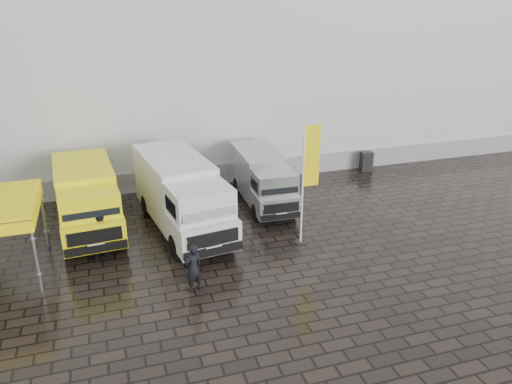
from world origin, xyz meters
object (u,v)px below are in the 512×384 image
(person_front, at_px, (193,268))
(person_tent, at_px, (103,236))
(van_yellow, at_px, (87,202))
(van_silver, at_px, (263,180))
(van_white, at_px, (182,197))
(flagpole, at_px, (307,177))
(wheelie_bin, at_px, (366,161))

(person_front, bearing_deg, person_tent, -70.08)
(person_tent, bearing_deg, van_yellow, 77.58)
(van_yellow, xyz_separation_m, van_silver, (7.57, 0.66, -0.16))
(van_silver, height_order, person_tent, van_silver)
(van_white, distance_m, flagpole, 5.14)
(wheelie_bin, relative_size, person_front, 0.62)
(flagpole, bearing_deg, van_silver, 95.40)
(van_silver, xyz_separation_m, flagpole, (0.39, -4.12, 1.54))
(flagpole, bearing_deg, wheelie_bin, 46.51)
(person_front, distance_m, person_tent, 4.10)
(person_front, bearing_deg, van_white, -116.77)
(van_silver, relative_size, person_front, 3.22)
(van_yellow, distance_m, wheelie_bin, 14.85)
(van_yellow, xyz_separation_m, van_white, (3.63, -0.99, 0.13))
(van_white, xyz_separation_m, wheelie_bin, (10.80, 4.36, -0.93))
(wheelie_bin, bearing_deg, van_silver, -146.56)
(van_white, distance_m, van_silver, 4.28)
(van_white, height_order, flagpole, flagpole)
(van_silver, distance_m, wheelie_bin, 7.42)
(van_white, bearing_deg, flagpole, -38.07)
(flagpole, xyz_separation_m, wheelie_bin, (6.48, 6.83, -2.19))
(van_silver, bearing_deg, van_white, -155.51)
(van_silver, relative_size, wheelie_bin, 5.17)
(wheelie_bin, bearing_deg, person_tent, -145.45)
(person_front, bearing_deg, flagpole, -177.46)
(van_white, distance_m, person_tent, 3.51)
(van_white, xyz_separation_m, person_tent, (-3.15, -1.46, -0.56))
(person_front, relative_size, person_tent, 0.94)
(van_silver, relative_size, flagpole, 1.10)
(van_yellow, relative_size, van_white, 0.86)
(flagpole, height_order, person_tent, flagpole)
(van_yellow, height_order, person_tent, van_yellow)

